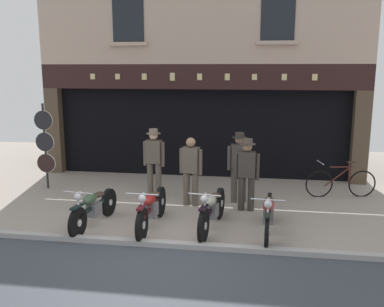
{
  "coord_description": "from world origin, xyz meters",
  "views": [
    {
      "loc": [
        1.61,
        -6.98,
        3.18
      ],
      "look_at": [
        0.15,
        2.69,
        1.21
      ],
      "focal_mm": 39.62,
      "sensor_mm": 36.0,
      "label": 1
    }
  ],
  "objects": [
    {
      "name": "ground",
      "position": [
        0.0,
        -0.98,
        -0.04
      ],
      "size": [
        21.43,
        22.0,
        0.18
      ],
      "color": "gray"
    },
    {
      "name": "shop_facade",
      "position": [
        0.0,
        7.03,
        1.66
      ],
      "size": [
        9.73,
        4.42,
        6.0
      ],
      "color": "black",
      "rests_on": "ground"
    },
    {
      "name": "motorcycle_left",
      "position": [
        -1.6,
        0.86,
        0.41
      ],
      "size": [
        0.62,
        1.91,
        0.89
      ],
      "rotation": [
        0.0,
        0.0,
        3.02
      ],
      "color": "black",
      "rests_on": "ground"
    },
    {
      "name": "motorcycle_center_left",
      "position": [
        -0.41,
        0.93,
        0.43
      ],
      "size": [
        0.62,
        2.09,
        0.92
      ],
      "rotation": [
        0.0,
        0.0,
        3.12
      ],
      "color": "black",
      "rests_on": "ground"
    },
    {
      "name": "motorcycle_center",
      "position": [
        0.81,
        1.03,
        0.43
      ],
      "size": [
        0.62,
        2.04,
        0.93
      ],
      "rotation": [
        0.0,
        0.0,
        3.01
      ],
      "color": "black",
      "rests_on": "ground"
    },
    {
      "name": "motorcycle_center_right",
      "position": [
        1.91,
        0.98,
        0.41
      ],
      "size": [
        0.62,
        2.01,
        0.9
      ],
      "rotation": [
        0.0,
        0.0,
        3.09
      ],
      "color": "black",
      "rests_on": "ground"
    },
    {
      "name": "salesman_left",
      "position": [
        -0.87,
        3.08,
        0.96
      ],
      "size": [
        0.56,
        0.35,
        1.72
      ],
      "rotation": [
        0.0,
        0.0,
        3.02
      ],
      "color": "brown",
      "rests_on": "ground"
    },
    {
      "name": "shopkeeper_center",
      "position": [
        0.15,
        2.53,
        0.9
      ],
      "size": [
        0.55,
        0.29,
        1.62
      ],
      "rotation": [
        0.0,
        0.0,
        2.95
      ],
      "color": "brown",
      "rests_on": "ground"
    },
    {
      "name": "salesman_right",
      "position": [
        1.25,
        2.93,
        0.95
      ],
      "size": [
        0.55,
        0.35,
        1.7
      ],
      "rotation": [
        0.0,
        0.0,
        3.32
      ],
      "color": "#47423D",
      "rests_on": "ground"
    },
    {
      "name": "assistant_far_right",
      "position": [
        1.45,
        2.33,
        0.92
      ],
      "size": [
        0.56,
        0.36,
        1.66
      ],
      "rotation": [
        0.0,
        0.0,
        3.12
      ],
      "color": "#38332D",
      "rests_on": "ground"
    },
    {
      "name": "tyre_sign_pole",
      "position": [
        -3.89,
        3.34,
        1.26
      ],
      "size": [
        0.52,
        0.06,
        2.29
      ],
      "color": "#232328",
      "rests_on": "ground"
    },
    {
      "name": "advert_board_near",
      "position": [
        2.12,
        5.4,
        1.61
      ],
      "size": [
        0.77,
        0.03,
        0.92
      ],
      "color": "beige"
    },
    {
      "name": "leaning_bicycle",
      "position": [
        3.78,
        3.75,
        0.37
      ],
      "size": [
        1.77,
        0.52,
        0.94
      ],
      "rotation": [
        0.0,
        0.0,
        1.75
      ],
      "color": "black",
      "rests_on": "ground"
    }
  ]
}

